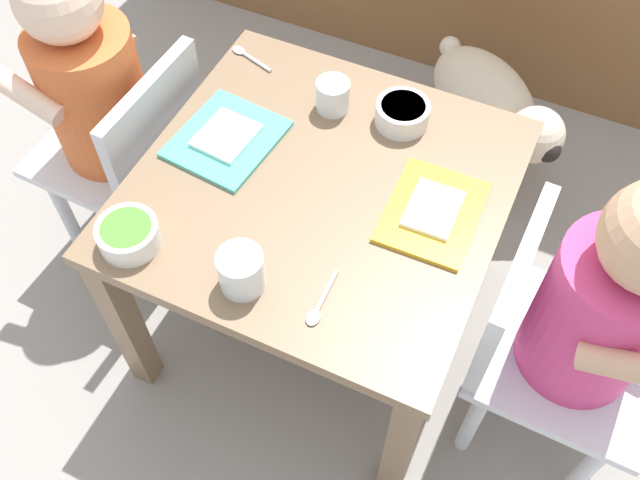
% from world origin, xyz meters
% --- Properties ---
extents(ground_plane, '(7.00, 7.00, 0.00)m').
position_xyz_m(ground_plane, '(0.00, 0.00, 0.00)').
color(ground_plane, gray).
extents(dining_table, '(0.59, 0.58, 0.45)m').
position_xyz_m(dining_table, '(0.00, 0.00, 0.37)').
color(dining_table, '#7A6047').
rests_on(dining_table, ground).
extents(seated_child_left, '(0.29, 0.29, 0.70)m').
position_xyz_m(seated_child_left, '(-0.46, 0.03, 0.44)').
color(seated_child_left, silver).
rests_on(seated_child_left, ground).
extents(seated_child_right, '(0.29, 0.29, 0.71)m').
position_xyz_m(seated_child_right, '(0.46, -0.04, 0.44)').
color(seated_child_right, silver).
rests_on(seated_child_right, ground).
extents(dog, '(0.38, 0.34, 0.30)m').
position_xyz_m(dog, '(0.17, 0.56, 0.20)').
color(dog, beige).
rests_on(dog, ground).
extents(food_tray_left, '(0.17, 0.19, 0.02)m').
position_xyz_m(food_tray_left, '(-0.18, 0.02, 0.45)').
color(food_tray_left, '#4CC6BC').
rests_on(food_tray_left, dining_table).
extents(food_tray_right, '(0.14, 0.18, 0.02)m').
position_xyz_m(food_tray_right, '(0.18, 0.02, 0.45)').
color(food_tray_right, gold).
rests_on(food_tray_right, dining_table).
extents(water_cup_left, '(0.06, 0.06, 0.06)m').
position_xyz_m(water_cup_left, '(-0.05, 0.17, 0.47)').
color(water_cup_left, white).
rests_on(water_cup_left, dining_table).
extents(water_cup_right, '(0.07, 0.07, 0.07)m').
position_xyz_m(water_cup_right, '(-0.02, -0.22, 0.48)').
color(water_cup_right, white).
rests_on(water_cup_right, dining_table).
extents(cereal_bowl_right_side, '(0.09, 0.09, 0.04)m').
position_xyz_m(cereal_bowl_right_side, '(0.07, 0.19, 0.47)').
color(cereal_bowl_right_side, white).
rests_on(cereal_bowl_right_side, dining_table).
extents(veggie_bowl_far, '(0.09, 0.09, 0.04)m').
position_xyz_m(veggie_bowl_far, '(-0.21, -0.22, 0.47)').
color(veggie_bowl_far, white).
rests_on(veggie_bowl_far, dining_table).
extents(spoon_by_left_tray, '(0.10, 0.04, 0.01)m').
position_xyz_m(spoon_by_left_tray, '(-0.25, 0.22, 0.45)').
color(spoon_by_left_tray, silver).
rests_on(spoon_by_left_tray, dining_table).
extents(spoon_by_right_tray, '(0.02, 0.10, 0.01)m').
position_xyz_m(spoon_by_right_tray, '(0.09, -0.20, 0.45)').
color(spoon_by_right_tray, silver).
rests_on(spoon_by_right_tray, dining_table).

